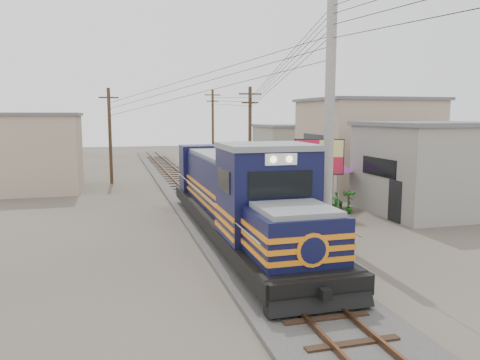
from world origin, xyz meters
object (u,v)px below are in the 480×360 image
object	(u,v)px
vendor	(312,191)
market_umbrella	(334,166)
locomotive	(238,197)
billboard	(319,159)

from	to	relation	value
vendor	market_umbrella	bearing A→B (deg)	150.60
locomotive	vendor	size ratio (longest dim) A/B	8.97
billboard	market_umbrella	bearing A→B (deg)	67.71
locomotive	vendor	bearing A→B (deg)	43.25
market_umbrella	vendor	distance (m)	1.91
locomotive	market_umbrella	xyz separation A→B (m)	(6.97, 5.46, 0.50)
billboard	vendor	size ratio (longest dim) A/B	2.15
billboard	vendor	xyz separation A→B (m)	(0.40, 1.68, -1.96)
billboard	locomotive	bearing A→B (deg)	-124.24
market_umbrella	vendor	bearing A→B (deg)	-172.84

